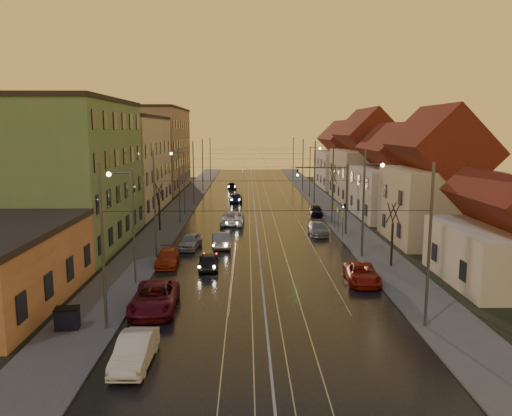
{
  "coord_description": "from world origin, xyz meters",
  "views": [
    {
      "loc": [
        -1.05,
        -31.53,
        10.72
      ],
      "look_at": [
        -0.14,
        17.77,
        2.86
      ],
      "focal_mm": 35.0,
      "sensor_mm": 36.0,
      "label": 1
    }
  ],
  "objects": [
    {
      "name": "tram_rail_2",
      "position": [
        0.77,
        40.0,
        0.06
      ],
      "size": [
        0.06,
        120.0,
        0.03
      ],
      "primitive_type": "cube",
      "color": "gray",
      "rests_on": "road"
    },
    {
      "name": "parked_left_1",
      "position": [
        -6.57,
        -2.99,
        0.78
      ],
      "size": [
        2.78,
        5.68,
        1.55
      ],
      "primitive_type": "imported",
      "rotation": [
        0.0,
        0.0,
        0.04
      ],
      "color": "maroon",
      "rests_on": "ground"
    },
    {
      "name": "sidewalk_right",
      "position": [
        10.0,
        40.0,
        0.07
      ],
      "size": [
        4.0,
        120.0,
        0.15
      ],
      "primitive_type": "cube",
      "color": "#4C4C4C",
      "rests_on": "ground"
    },
    {
      "name": "parked_right_2",
      "position": [
        7.57,
        29.58,
        0.65
      ],
      "size": [
        1.8,
        3.92,
        1.3
      ],
      "primitive_type": "imported",
      "rotation": [
        0.0,
        0.0,
        -0.07
      ],
      "color": "black",
      "rests_on": "ground"
    },
    {
      "name": "catenary_pole_l_3",
      "position": [
        -8.6,
        39.0,
        4.5
      ],
      "size": [
        0.16,
        0.16,
        9.0
      ],
      "primitive_type": "cylinder",
      "color": "#595B60",
      "rests_on": "ground"
    },
    {
      "name": "catenary_pole_r_3",
      "position": [
        8.6,
        39.0,
        4.5
      ],
      "size": [
        0.16,
        0.16,
        9.0
      ],
      "primitive_type": "cylinder",
      "color": "#595B60",
      "rests_on": "ground"
    },
    {
      "name": "bare_tree_2",
      "position": [
        10.4,
        34.0,
        2.49
      ],
      "size": [
        1.09,
        1.09,
        5.11
      ],
      "color": "black",
      "rests_on": "ground"
    },
    {
      "name": "parked_right_1",
      "position": [
        6.2,
        18.22,
        0.63
      ],
      "size": [
        1.84,
        4.4,
        1.27
      ],
      "primitive_type": "imported",
      "rotation": [
        0.0,
        0.0,
        0.01
      ],
      "color": "#949599",
      "rests_on": "ground"
    },
    {
      "name": "street_lamp_3",
      "position": [
        9.1,
        46.0,
        4.89
      ],
      "size": [
        1.75,
        0.32,
        8.0
      ],
      "color": "#595B60",
      "rests_on": "ground"
    },
    {
      "name": "sidewalk_left",
      "position": [
        -10.0,
        40.0,
        0.07
      ],
      "size": [
        4.0,
        120.0,
        0.15
      ],
      "primitive_type": "cube",
      "color": "#4C4C4C",
      "rests_on": "ground"
    },
    {
      "name": "catenary_pole_l_2",
      "position": [
        -8.6,
        24.0,
        4.5
      ],
      "size": [
        0.16,
        0.16,
        9.0
      ],
      "primitive_type": "cylinder",
      "color": "#595B60",
      "rests_on": "ground"
    },
    {
      "name": "driving_car_3",
      "position": [
        -2.69,
        41.23,
        0.67
      ],
      "size": [
        2.07,
        4.7,
        1.34
      ],
      "primitive_type": "imported",
      "rotation": [
        0.0,
        0.0,
        3.18
      ],
      "color": "#152241",
      "rests_on": "ground"
    },
    {
      "name": "catenary_pole_l_0",
      "position": [
        -8.6,
        -6.0,
        4.5
      ],
      "size": [
        0.16,
        0.16,
        9.0
      ],
      "primitive_type": "cylinder",
      "color": "#595B60",
      "rests_on": "ground"
    },
    {
      "name": "driving_car_0",
      "position": [
        -4.02,
        5.84,
        0.65
      ],
      "size": [
        1.73,
        3.9,
        1.3
      ],
      "primitive_type": "imported",
      "rotation": [
        0.0,
        0.0,
        3.19
      ],
      "color": "black",
      "rests_on": "ground"
    },
    {
      "name": "road",
      "position": [
        0.0,
        40.0,
        0.02
      ],
      "size": [
        16.0,
        120.0,
        0.04
      ],
      "primitive_type": "cube",
      "color": "black",
      "rests_on": "ground"
    },
    {
      "name": "street_lamp_1",
      "position": [
        9.1,
        10.0,
        4.89
      ],
      "size": [
        1.75,
        0.32,
        8.0
      ],
      "color": "#595B60",
      "rests_on": "ground"
    },
    {
      "name": "apartment_left_1",
      "position": [
        -17.5,
        14.0,
        6.5
      ],
      "size": [
        10.0,
        18.0,
        13.0
      ],
      "primitive_type": "cube",
      "color": "#5A8856",
      "rests_on": "ground"
    },
    {
      "name": "tram_rail_1",
      "position": [
        -0.77,
        40.0,
        0.06
      ],
      "size": [
        0.06,
        120.0,
        0.03
      ],
      "primitive_type": "cube",
      "color": "gray",
      "rests_on": "road"
    },
    {
      "name": "driving_car_2",
      "position": [
        -2.68,
        23.93,
        0.76
      ],
      "size": [
        2.73,
        5.58,
        1.53
      ],
      "primitive_type": "imported",
      "rotation": [
        0.0,
        0.0,
        3.11
      ],
      "color": "white",
      "rests_on": "ground"
    },
    {
      "name": "street_lamp_2",
      "position": [
        -9.1,
        30.0,
        4.89
      ],
      "size": [
        1.75,
        0.32,
        8.0
      ],
      "color": "#595B60",
      "rests_on": "ground"
    },
    {
      "name": "house_right_1",
      "position": [
        17.0,
        15.0,
        5.45
      ],
      "size": [
        8.67,
        10.2,
        10.8
      ],
      "color": "beige",
      "rests_on": "ground"
    },
    {
      "name": "house_right_2",
      "position": [
        17.0,
        28.0,
        4.64
      ],
      "size": [
        9.18,
        12.24,
        9.2
      ],
      "color": "silver",
      "rests_on": "ground"
    },
    {
      "name": "catenary_pole_l_5",
      "position": [
        -8.6,
        72.0,
        4.5
      ],
      "size": [
        0.16,
        0.16,
        9.0
      ],
      "primitive_type": "cylinder",
      "color": "#595B60",
      "rests_on": "ground"
    },
    {
      "name": "ground",
      "position": [
        0.0,
        0.0,
        0.0
      ],
      "size": [
        160.0,
        160.0,
        0.0
      ],
      "primitive_type": "plane",
      "color": "black",
      "rests_on": "ground"
    },
    {
      "name": "tram_rail_0",
      "position": [
        -2.2,
        40.0,
        0.06
      ],
      "size": [
        0.06,
        120.0,
        0.03
      ],
      "primitive_type": "cube",
      "color": "gray",
      "rests_on": "road"
    },
    {
      "name": "parked_left_2",
      "position": [
        -7.37,
        6.95,
        0.62
      ],
      "size": [
        1.95,
        4.33,
        1.23
      ],
      "primitive_type": "imported",
      "rotation": [
        0.0,
        0.0,
        0.05
      ],
      "color": "#A63010",
      "rests_on": "ground"
    },
    {
      "name": "catenary_pole_r_4",
      "position": [
        8.6,
        54.0,
        4.5
      ],
      "size": [
        0.16,
        0.16,
        9.0
      ],
      "primitive_type": "cylinder",
      "color": "#595B60",
      "rests_on": "ground"
    },
    {
      "name": "catenary_pole_l_1",
      "position": [
        -8.6,
        9.0,
        4.5
      ],
      "size": [
        0.16,
        0.16,
        9.0
      ],
      "primitive_type": "cylinder",
      "color": "#595B60",
      "rests_on": "ground"
    },
    {
      "name": "house_right_4",
      "position": [
        17.0,
        61.0,
        5.05
      ],
      "size": [
        9.18,
        16.32,
        10.0
      ],
      "color": "silver",
      "rests_on": "ground"
    },
    {
      "name": "catenary_pole_r_2",
      "position": [
        8.6,
        24.0,
        4.5
      ],
      "size": [
        0.16,
        0.16,
        9.0
      ],
      "primitive_type": "cylinder",
      "color": "#595B60",
      "rests_on": "ground"
    },
    {
      "name": "house_right_3",
      "position": [
        17.0,
        43.0,
        5.8
      ],
      "size": [
        9.18,
        14.28,
        11.5
      ],
      "color": "beige",
      "rests_on": "ground"
    },
    {
      "name": "catenary_pole_l_4",
      "position": [
        -8.6,
        54.0,
        4.5
      ],
      "size": [
        0.16,
        0.16,
        9.0
      ],
      "primitive_type": "cylinder",
      "color": "#595B60",
      "rests_on": "ground"
    },
    {
      "name": "parked_right_0",
      "position": [
        7.02,
        2.16,
        0.65
      ],
      "size": [
        2.43,
        4.79,
        1.3
      ],
      "primitive_type": "imported",
      "rotation": [
        0.0,
        0.0,
        -0.06
      ],
      "color": "maroon",
      "rests_on": "ground"
    },
    {
      "name": "house_right_0",
      "position": [
        17.0,
        2.0,
        2.92
      ],
      "size": [
        8.16,
        10.2,
        5.8
      ],
      "color": "silver",
      "rests_on": "ground"
    },
    {
      "name": "catenary_pole_r_1",
      "position": [
        8.6,
        9.0,
        4.5
      ],
      "size": [
        0.16,
        0.16,
        9.0
      ],
      "primitive_type": "cylinder",
      "color": "#595B60",
      "rests_on": "ground"
    },
    {
      "name": "apartment_left_2",
      "position": [
        -17.5,
        34.0,
        6.0
      ],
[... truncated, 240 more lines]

